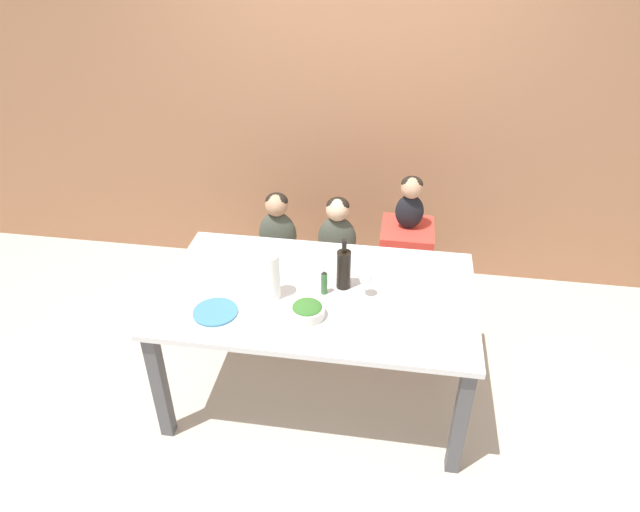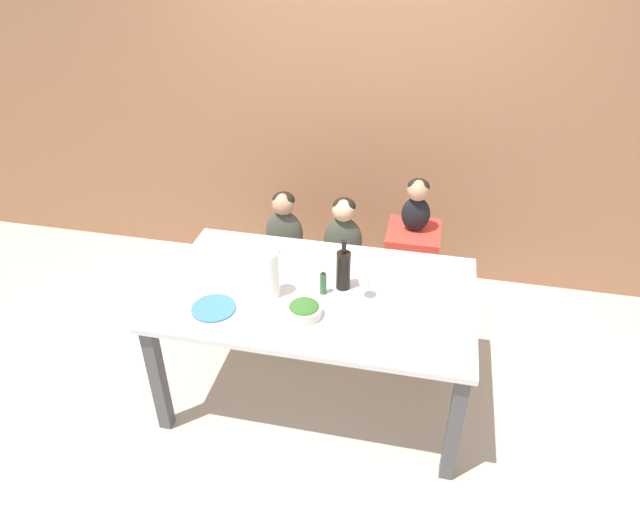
{
  "view_description": "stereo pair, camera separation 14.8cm",
  "coord_description": "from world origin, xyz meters",
  "px_view_note": "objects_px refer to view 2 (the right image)",
  "views": [
    {
      "loc": [
        0.39,
        -2.46,
        2.64
      ],
      "look_at": [
        0.0,
        0.08,
        0.94
      ],
      "focal_mm": 32.0,
      "sensor_mm": 36.0,
      "label": 1
    },
    {
      "loc": [
        0.54,
        -2.44,
        2.64
      ],
      "look_at": [
        0.0,
        0.08,
        0.94
      ],
      "focal_mm": 32.0,
      "sensor_mm": 36.0,
      "label": 2
    }
  ],
  "objects_px": {
    "chair_far_center": "(342,269)",
    "wine_glass_near": "(365,281)",
    "chair_far_left": "(286,262)",
    "person_baby_right": "(417,202)",
    "paper_towel_roll": "(269,274)",
    "dinner_plate_front_left": "(214,308)",
    "dinner_plate_back_left": "(261,250)",
    "wine_bottle": "(343,269)",
    "salad_bowl_large": "(304,309)",
    "person_child_center": "(343,230)",
    "person_child_left": "(284,224)",
    "chair_right_highchair": "(412,251)"
  },
  "relations": [
    {
      "from": "salad_bowl_large",
      "to": "paper_towel_roll",
      "type": "bearing_deg",
      "value": 148.67
    },
    {
      "from": "person_child_left",
      "to": "wine_bottle",
      "type": "distance_m",
      "value": 0.92
    },
    {
      "from": "person_child_left",
      "to": "wine_glass_near",
      "type": "distance_m",
      "value": 1.04
    },
    {
      "from": "chair_far_left",
      "to": "person_baby_right",
      "type": "height_order",
      "value": "person_baby_right"
    },
    {
      "from": "person_child_left",
      "to": "dinner_plate_back_left",
      "type": "height_order",
      "value": "person_child_left"
    },
    {
      "from": "wine_bottle",
      "to": "person_baby_right",
      "type": "bearing_deg",
      "value": 65.06
    },
    {
      "from": "chair_far_left",
      "to": "wine_bottle",
      "type": "relative_size",
      "value": 1.48
    },
    {
      "from": "person_baby_right",
      "to": "wine_bottle",
      "type": "height_order",
      "value": "person_baby_right"
    },
    {
      "from": "paper_towel_roll",
      "to": "chair_far_center",
      "type": "bearing_deg",
      "value": 74.22
    },
    {
      "from": "paper_towel_roll",
      "to": "chair_far_left",
      "type": "bearing_deg",
      "value": 100.54
    },
    {
      "from": "person_child_center",
      "to": "paper_towel_roll",
      "type": "distance_m",
      "value": 0.93
    },
    {
      "from": "person_baby_right",
      "to": "dinner_plate_front_left",
      "type": "xyz_separation_m",
      "value": [
        -0.97,
        -1.06,
        -0.19
      ]
    },
    {
      "from": "dinner_plate_front_left",
      "to": "dinner_plate_back_left",
      "type": "distance_m",
      "value": 0.6
    },
    {
      "from": "wine_bottle",
      "to": "wine_glass_near",
      "type": "bearing_deg",
      "value": -26.35
    },
    {
      "from": "dinner_plate_front_left",
      "to": "dinner_plate_back_left",
      "type": "relative_size",
      "value": 1.0
    },
    {
      "from": "person_child_center",
      "to": "person_baby_right",
      "type": "height_order",
      "value": "person_baby_right"
    },
    {
      "from": "person_child_center",
      "to": "wine_glass_near",
      "type": "height_order",
      "value": "person_child_center"
    },
    {
      "from": "dinner_plate_front_left",
      "to": "dinner_plate_back_left",
      "type": "bearing_deg",
      "value": 82.76
    },
    {
      "from": "person_child_center",
      "to": "chair_far_center",
      "type": "bearing_deg",
      "value": -90.0
    },
    {
      "from": "chair_right_highchair",
      "to": "wine_bottle",
      "type": "relative_size",
      "value": 2.48
    },
    {
      "from": "paper_towel_roll",
      "to": "dinner_plate_front_left",
      "type": "height_order",
      "value": "paper_towel_roll"
    },
    {
      "from": "person_child_center",
      "to": "wine_bottle",
      "type": "distance_m",
      "value": 0.76
    },
    {
      "from": "person_baby_right",
      "to": "paper_towel_roll",
      "type": "xyz_separation_m",
      "value": [
        -0.71,
        -0.87,
        -0.06
      ]
    },
    {
      "from": "person_child_left",
      "to": "dinner_plate_front_left",
      "type": "bearing_deg",
      "value": -95.06
    },
    {
      "from": "paper_towel_roll",
      "to": "dinner_plate_front_left",
      "type": "distance_m",
      "value": 0.34
    },
    {
      "from": "person_child_center",
      "to": "wine_glass_near",
      "type": "bearing_deg",
      "value": -72.34
    },
    {
      "from": "chair_right_highchair",
      "to": "salad_bowl_large",
      "type": "xyz_separation_m",
      "value": [
        -0.49,
        -1.01,
        0.22
      ]
    },
    {
      "from": "person_child_left",
      "to": "person_child_center",
      "type": "relative_size",
      "value": 1.0
    },
    {
      "from": "paper_towel_roll",
      "to": "dinner_plate_back_left",
      "type": "relative_size",
      "value": 1.14
    },
    {
      "from": "person_baby_right",
      "to": "paper_towel_roll",
      "type": "distance_m",
      "value": 1.13
    },
    {
      "from": "chair_far_center",
      "to": "chair_right_highchair",
      "type": "relative_size",
      "value": 0.6
    },
    {
      "from": "wine_glass_near",
      "to": "chair_far_left",
      "type": "bearing_deg",
      "value": 129.96
    },
    {
      "from": "chair_right_highchair",
      "to": "person_child_left",
      "type": "bearing_deg",
      "value": 179.92
    },
    {
      "from": "dinner_plate_back_left",
      "to": "person_baby_right",
      "type": "bearing_deg",
      "value": 27.62
    },
    {
      "from": "wine_glass_near",
      "to": "dinner_plate_front_left",
      "type": "height_order",
      "value": "wine_glass_near"
    },
    {
      "from": "chair_far_left",
      "to": "person_child_center",
      "type": "relative_size",
      "value": 0.95
    },
    {
      "from": "paper_towel_roll",
      "to": "salad_bowl_large",
      "type": "relative_size",
      "value": 1.47
    },
    {
      "from": "chair_far_center",
      "to": "wine_glass_near",
      "type": "bearing_deg",
      "value": -72.31
    },
    {
      "from": "salad_bowl_large",
      "to": "chair_right_highchair",
      "type": "bearing_deg",
      "value": 64.02
    },
    {
      "from": "wine_bottle",
      "to": "wine_glass_near",
      "type": "distance_m",
      "value": 0.14
    },
    {
      "from": "chair_far_left",
      "to": "paper_towel_roll",
      "type": "relative_size",
      "value": 1.68
    },
    {
      "from": "dinner_plate_front_left",
      "to": "wine_glass_near",
      "type": "bearing_deg",
      "value": 19.62
    },
    {
      "from": "chair_far_left",
      "to": "person_child_left",
      "type": "relative_size",
      "value": 0.95
    },
    {
      "from": "wine_glass_near",
      "to": "dinner_plate_back_left",
      "type": "bearing_deg",
      "value": 154.53
    },
    {
      "from": "chair_far_center",
      "to": "person_child_left",
      "type": "distance_m",
      "value": 0.51
    },
    {
      "from": "wine_bottle",
      "to": "person_child_center",
      "type": "bearing_deg",
      "value": 99.8
    },
    {
      "from": "wine_bottle",
      "to": "salad_bowl_large",
      "type": "distance_m",
      "value": 0.33
    },
    {
      "from": "person_baby_right",
      "to": "dinner_plate_back_left",
      "type": "bearing_deg",
      "value": -152.38
    },
    {
      "from": "person_child_center",
      "to": "wine_bottle",
      "type": "height_order",
      "value": "wine_bottle"
    },
    {
      "from": "person_child_left",
      "to": "salad_bowl_large",
      "type": "bearing_deg",
      "value": -69.22
    }
  ]
}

